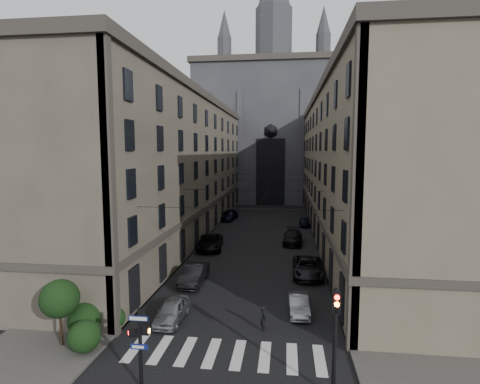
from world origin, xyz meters
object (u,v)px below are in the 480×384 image
at_px(car_left_near, 172,311).
at_px(car_right_midnear, 308,267).
at_px(car_left_midnear, 194,274).
at_px(car_right_near, 299,304).
at_px(traffic_light_right, 335,329).
at_px(car_right_midfar, 293,237).
at_px(car_right_far, 305,222).
at_px(gothic_tower, 273,124).
at_px(car_left_midfar, 210,242).
at_px(pedestrian_signal_left, 140,342).
at_px(car_left_far, 229,215).
at_px(pedestrian, 263,318).

relative_size(car_left_near, car_right_midnear, 0.71).
xyz_separation_m(car_left_near, car_left_midnear, (-0.26, 7.10, 0.11)).
bearing_deg(car_right_midnear, car_right_near, -96.65).
bearing_deg(traffic_light_right, car_left_near, 145.55).
distance_m(car_right_midfar, car_right_far, 11.20).
xyz_separation_m(car_right_near, car_right_midnear, (1.08, 8.12, 0.18)).
distance_m(gothic_tower, car_left_near, 68.61).
bearing_deg(car_right_midfar, car_left_midfar, -154.50).
distance_m(car_left_midnear, car_right_midfar, 17.61).
distance_m(pedestrian_signal_left, car_left_far, 44.31).
bearing_deg(car_left_midnear, car_right_near, -28.74).
bearing_deg(car_right_midfar, traffic_light_right, -84.17).
relative_size(traffic_light_right, car_left_near, 1.26).
distance_m(car_left_near, car_right_far, 35.04).
xyz_separation_m(car_left_far, car_right_midnear, (11.40, -26.71, 0.03)).
distance_m(car_left_near, car_right_midfar, 23.96).
xyz_separation_m(car_left_near, car_right_midfar, (8.40, 22.44, 0.10)).
distance_m(pedestrian_signal_left, car_left_near, 7.36).
relative_size(pedestrian_signal_left, car_left_midnear, 0.81).
bearing_deg(car_left_midfar, gothic_tower, 77.35).
bearing_deg(pedestrian, car_right_midnear, -41.47).
bearing_deg(car_left_midfar, traffic_light_right, -72.69).
xyz_separation_m(car_left_midnear, car_right_midnear, (9.82, 3.26, -0.00)).
height_order(traffic_light_right, car_left_near, traffic_light_right).
height_order(gothic_tower, car_right_far, gothic_tower).
relative_size(traffic_light_right, car_right_far, 1.34).
relative_size(car_left_far, car_right_midfar, 0.97).
xyz_separation_m(gothic_tower, car_right_far, (6.20, -32.85, -17.14)).
bearing_deg(car_right_midnear, car_left_midfar, 143.85).
bearing_deg(car_right_midfar, car_left_near, -107.44).
distance_m(car_left_far, car_right_far, 12.76).
distance_m(pedestrian_signal_left, car_right_near, 12.32).
xyz_separation_m(pedestrian_signal_left, car_right_far, (9.71, 40.60, -1.66)).
xyz_separation_m(gothic_tower, pedestrian, (1.98, -66.96, -16.99)).
relative_size(car_left_near, car_left_midnear, 0.83).
bearing_deg(gothic_tower, car_left_midnear, -94.31).
bearing_deg(car_left_midfar, car_right_midnear, -43.32).
height_order(car_left_near, car_left_midfar, car_left_midfar).
height_order(traffic_light_right, car_right_midnear, traffic_light_right).
xyz_separation_m(gothic_tower, pedestrian_signal_left, (-3.51, -73.46, -15.48)).
bearing_deg(car_right_midfar, gothic_tower, 98.55).
distance_m(car_right_midnear, car_right_midfar, 12.13).
xyz_separation_m(pedestrian_signal_left, car_right_near, (7.79, 9.39, -1.68)).
xyz_separation_m(car_right_near, car_right_midfar, (-0.08, 20.19, 0.17)).
relative_size(car_right_midnear, car_right_midfar, 1.06).
distance_m(gothic_tower, car_right_midfar, 47.24).
bearing_deg(car_right_far, gothic_tower, 100.39).
distance_m(traffic_light_right, car_right_midfar, 29.30).
bearing_deg(car_right_near, car_left_near, -167.94).
bearing_deg(car_right_midnear, car_right_far, 88.86).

